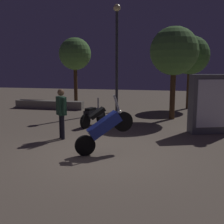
{
  "coord_description": "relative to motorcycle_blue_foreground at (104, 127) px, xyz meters",
  "views": [
    {
      "loc": [
        1.74,
        -7.1,
        2.41
      ],
      "look_at": [
        0.0,
        1.03,
        1.0
      ],
      "focal_mm": 44.04,
      "sensor_mm": 36.0,
      "label": 1
    }
  ],
  "objects": [
    {
      "name": "planter_wall_low",
      "position": [
        -4.92,
        7.15,
        -0.52
      ],
      "size": [
        3.94,
        0.5,
        0.45
      ],
      "color": "gray",
      "rests_on": "ground_plane"
    },
    {
      "name": "motorcycle_blue_foreground",
      "position": [
        0.0,
        0.0,
        0.0
      ],
      "size": [
        1.46,
        0.96,
        1.63
      ],
      "rotation": [
        0.0,
        0.0,
        0.56
      ],
      "color": "black",
      "rests_on": "ground_plane"
    },
    {
      "name": "kiosk_billboard",
      "position": [
        3.22,
        3.13,
        0.31
      ],
      "size": [
        1.68,
        0.99,
        2.1
      ],
      "rotation": [
        0.0,
        0.0,
        3.47
      ],
      "color": "#595960",
      "rests_on": "ground_plane"
    },
    {
      "name": "person_rider_beside",
      "position": [
        -1.74,
        1.21,
        0.24
      ],
      "size": [
        0.51,
        0.55,
        1.66
      ],
      "rotation": [
        0.0,
        0.0,
        3.88
      ],
      "color": "black",
      "rests_on": "ground_plane"
    },
    {
      "name": "ground_plane",
      "position": [
        -0.0,
        -0.03,
        -0.74
      ],
      "size": [
        40.0,
        40.0,
        0.0
      ],
      "primitive_type": "plane",
      "color": "#756656"
    },
    {
      "name": "streetlamp_near",
      "position": [
        -1.0,
        6.89,
        2.66
      ],
      "size": [
        0.36,
        0.36,
        5.41
      ],
      "color": "#38383D",
      "rests_on": "ground_plane"
    },
    {
      "name": "motorcycle_black_parked_left",
      "position": [
        -1.26,
        3.34,
        -0.31
      ],
      "size": [
        0.63,
        1.6,
        1.11
      ],
      "rotation": [
        0.0,
        0.0,
        1.24
      ],
      "color": "black",
      "rests_on": "ground_plane"
    },
    {
      "name": "tree_left_bg",
      "position": [
        1.84,
        5.5,
        2.27
      ],
      "size": [
        2.13,
        2.13,
        4.1
      ],
      "color": "#4C331E",
      "rests_on": "ground_plane"
    },
    {
      "name": "tree_center_bg",
      "position": [
        2.74,
        8.84,
        2.2
      ],
      "size": [
        2.11,
        2.11,
        4.02
      ],
      "color": "#4C331E",
      "rests_on": "ground_plane"
    },
    {
      "name": "tree_right_bg",
      "position": [
        -4.5,
        10.42,
        2.39
      ],
      "size": [
        2.11,
        2.11,
        4.22
      ],
      "color": "#4C331E",
      "rests_on": "ground_plane"
    }
  ]
}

